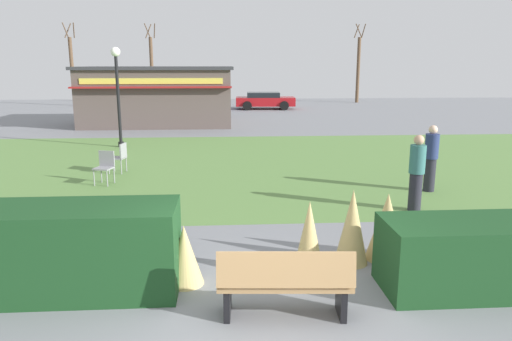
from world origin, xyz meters
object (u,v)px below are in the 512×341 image
person_standing (417,173)px  parked_car_center_slot (265,100)px  cafe_chair_east (120,155)px  tree_left_bg (72,70)px  parked_car_west_slot (194,100)px  tree_right_bg (358,68)px  park_bench (285,283)px  lamppost_far (117,84)px  person_strolling (431,158)px  cafe_chair_west (105,165)px  food_kiosk (159,95)px  tree_center_bg (152,69)px

person_standing → parked_car_center_slot: bearing=28.2°
cafe_chair_east → tree_left_bg: (-8.63, 24.52, 2.24)m
parked_car_west_slot → parked_car_center_slot: (5.06, 0.00, 0.00)m
person_standing → tree_right_bg: (7.08, 30.32, 1.98)m
parked_car_west_slot → tree_right_bg: size_ratio=0.66×
park_bench → cafe_chair_east: 9.44m
park_bench → parked_car_west_slot: 29.16m
lamppost_far → tree_right_bg: bearing=54.5°
person_strolling → parked_car_center_slot: person_strolling is taller
park_bench → cafe_chair_east: park_bench is taller
park_bench → cafe_chair_west: 8.30m
person_standing → tree_left_bg: bearing=54.2°
parked_car_center_slot → tree_left_bg: bearing=164.3°
parked_car_center_slot → tree_left_bg: tree_left_bg is taller
tree_right_bg → person_standing: bearing=-103.1°
person_strolling → tree_left_bg: tree_left_bg is taller
park_bench → food_kiosk: bearing=101.5°
lamppost_far → tree_right_bg: size_ratio=0.59×
lamppost_far → parked_car_west_slot: 15.96m
food_kiosk → cafe_chair_east: 12.13m
park_bench → person_strolling: 7.46m
person_standing → park_bench: bearing=167.1°
cafe_chair_west → parked_car_center_slot: bearing=74.2°
park_bench → person_standing: 5.57m
cafe_chair_east → cafe_chair_west: bearing=-94.9°
person_strolling → parked_car_center_slot: (-2.27, 23.05, -0.22)m
cafe_chair_east → parked_car_west_slot: parked_car_west_slot is taller
parked_car_west_slot → tree_center_bg: tree_center_bg is taller
cafe_chair_east → person_strolling: bearing=-17.7°
park_bench → parked_car_center_slot: 29.11m
cafe_chair_west → tree_left_bg: (-8.51, 25.85, 2.24)m
lamppost_far → person_standing: (8.22, -8.91, -1.55)m
parked_car_center_slot → cafe_chair_west: bearing=-105.8°
lamppost_far → food_kiosk: lamppost_far is taller
park_bench → person_standing: size_ratio=1.02×
person_strolling → food_kiosk: bearing=-70.8°
person_standing → parked_car_west_slot: person_standing is taller
tree_right_bg → cafe_chair_east: bearing=-118.8°
food_kiosk → parked_car_center_slot: food_kiosk is taller
park_bench → cafe_chair_west: park_bench is taller
cafe_chair_west → cafe_chair_east: same height
food_kiosk → cafe_chair_west: bearing=-88.9°
park_bench → tree_right_bg: (10.51, 34.70, 2.36)m
tree_left_bg → tree_right_bg: bearing=3.9°
cafe_chair_east → tree_right_bg: tree_right_bg is taller
park_bench → lamppost_far: (-4.79, 13.28, 1.93)m
person_strolling → person_standing: size_ratio=1.00×
lamppost_far → tree_left_bg: (-7.68, 19.87, 0.35)m
person_standing → tree_left_bg: tree_left_bg is taller
lamppost_far → parked_car_west_slot: (1.92, 15.74, -1.77)m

